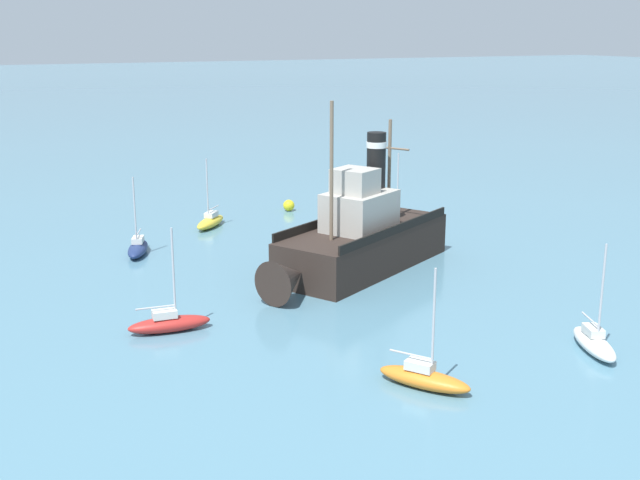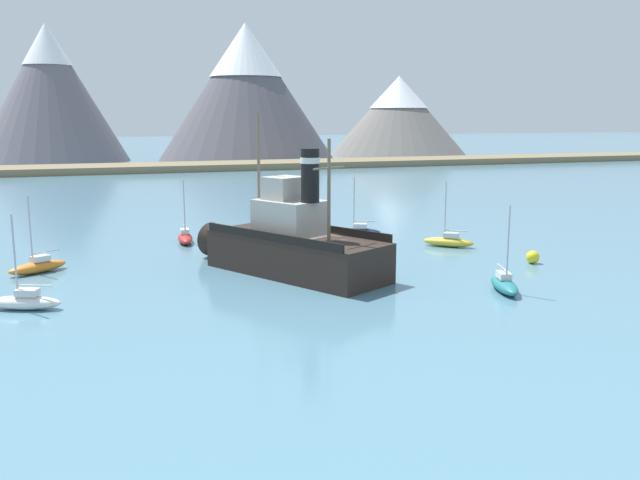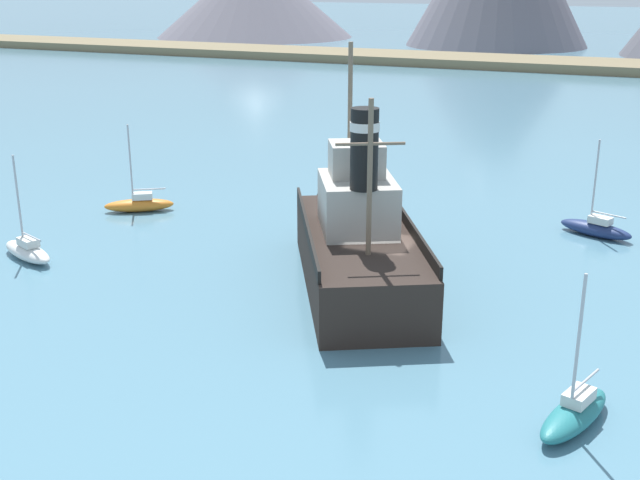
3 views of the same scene
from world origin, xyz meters
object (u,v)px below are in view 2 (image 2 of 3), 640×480
object	(u,v)px
sailboat_navy	(358,231)
sailboat_red	(185,237)
sailboat_yellow	(448,241)
old_tugboat	(289,244)
sailboat_teal	(504,284)
sailboat_orange	(38,266)
sailboat_white	(24,301)
mooring_buoy	(533,257)

from	to	relation	value
sailboat_navy	sailboat_red	world-z (taller)	same
sailboat_navy	sailboat_yellow	bearing A→B (deg)	-52.57
sailboat_red	old_tugboat	bearing A→B (deg)	-69.22
sailboat_teal	sailboat_red	distance (m)	25.52
sailboat_yellow	sailboat_orange	bearing A→B (deg)	178.35
old_tugboat	sailboat_navy	world-z (taller)	old_tugboat
old_tugboat	sailboat_white	bearing A→B (deg)	-167.10
sailboat_yellow	sailboat_red	size ratio (longest dim) A/B	1.00
sailboat_navy	sailboat_white	size ratio (longest dim) A/B	1.00
old_tugboat	sailboat_navy	distance (m)	13.96
sailboat_yellow	sailboat_red	world-z (taller)	same
sailboat_navy	sailboat_teal	size ratio (longest dim) A/B	1.00
sailboat_teal	sailboat_red	world-z (taller)	same
sailboat_yellow	old_tugboat	bearing A→B (deg)	-162.53
sailboat_navy	sailboat_red	distance (m)	13.80
sailboat_red	sailboat_yellow	bearing A→B (deg)	-23.69
old_tugboat	sailboat_orange	distance (m)	15.82
sailboat_orange	mooring_buoy	bearing A→B (deg)	-14.27
sailboat_orange	old_tugboat	bearing A→B (deg)	-19.11
old_tugboat	sailboat_red	distance (m)	13.38
old_tugboat	sailboat_white	distance (m)	15.50
sailboat_yellow	sailboat_white	distance (m)	29.84
sailboat_navy	sailboat_teal	xyz separation A→B (m)	(1.10, -18.98, 0.00)
sailboat_navy	sailboat_white	distance (m)	27.82
mooring_buoy	old_tugboat	bearing A→B (deg)	170.40
sailboat_red	mooring_buoy	distance (m)	25.75
mooring_buoy	sailboat_teal	bearing A→B (deg)	-136.90
sailboat_teal	sailboat_orange	bearing A→B (deg)	151.53
sailboat_orange	mooring_buoy	xyz separation A→B (m)	(30.98, -7.88, 0.01)
sailboat_teal	sailboat_orange	distance (m)	28.38
old_tugboat	sailboat_teal	distance (m)	13.16
mooring_buoy	sailboat_yellow	bearing A→B (deg)	108.26
sailboat_orange	mooring_buoy	distance (m)	31.97
sailboat_white	sailboat_yellow	bearing A→B (deg)	15.11
sailboat_white	sailboat_red	distance (m)	18.94
sailboat_navy	old_tugboat	bearing A→B (deg)	-130.18
sailboat_yellow	sailboat_navy	bearing A→B (deg)	127.43
sailboat_navy	mooring_buoy	world-z (taller)	sailboat_navy
sailboat_white	mooring_buoy	xyz separation A→B (m)	(31.14, 0.72, 0.01)
old_tugboat	mooring_buoy	distance (m)	16.38
sailboat_white	sailboat_navy	bearing A→B (deg)	30.35
old_tugboat	mooring_buoy	world-z (taller)	old_tugboat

